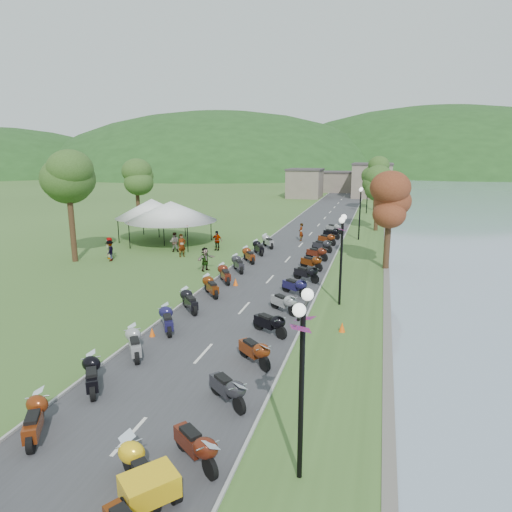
% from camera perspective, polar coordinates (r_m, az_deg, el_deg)
% --- Properties ---
extents(road, '(7.00, 120.00, 0.02)m').
position_cam_1_polar(road, '(48.07, 6.85, 2.77)').
color(road, '#3D3D40').
rests_on(road, ground).
extents(hills_backdrop, '(360.00, 120.00, 76.00)m').
position_cam_1_polar(hills_backdrop, '(207.09, 13.70, 10.28)').
color(hills_backdrop, '#285621').
rests_on(hills_backdrop, ground).
extents(far_building, '(18.00, 16.00, 5.00)m').
position_cam_1_polar(far_building, '(92.43, 9.95, 9.09)').
color(far_building, slate).
rests_on(far_building, ground).
extents(yellow_trike, '(2.87, 2.77, 1.13)m').
position_cam_1_polar(yellow_trike, '(13.03, -14.34, -24.77)').
color(yellow_trike, yellow).
rests_on(yellow_trike, ground).
extents(moto_row_left, '(2.60, 39.88, 1.10)m').
position_cam_1_polar(moto_row_left, '(23.65, -9.61, -6.75)').
color(moto_row_left, '#331411').
rests_on(moto_row_left, ground).
extents(moto_row_right, '(2.60, 43.20, 1.10)m').
position_cam_1_polar(moto_row_right, '(28.96, 5.60, -2.93)').
color(moto_row_right, '#331411').
rests_on(moto_row_right, ground).
extents(streetlamp_near, '(1.40, 1.40, 5.00)m').
position_cam_1_polar(streetlamp_near, '(12.12, 5.69, -16.54)').
color(streetlamp_near, black).
rests_on(streetlamp_near, ground).
extents(vendor_tent_main, '(5.58, 5.58, 4.00)m').
position_cam_1_polar(vendor_tent_main, '(42.83, -10.50, 4.09)').
color(vendor_tent_main, silver).
rests_on(vendor_tent_main, ground).
extents(vendor_tent_side, '(4.68, 4.68, 4.00)m').
position_cam_1_polar(vendor_tent_side, '(45.36, -12.82, 4.47)').
color(vendor_tent_side, silver).
rests_on(vendor_tent_side, ground).
extents(tree_park_left, '(3.81, 3.81, 10.58)m').
position_cam_1_polar(tree_park_left, '(37.80, -22.32, 7.21)').
color(tree_park_left, '#3E6425').
rests_on(tree_park_left, ground).
extents(tree_lakeside, '(2.79, 2.79, 7.74)m').
position_cam_1_polar(tree_lakeside, '(34.26, 16.28, 4.77)').
color(tree_lakeside, '#3E6425').
rests_on(tree_lakeside, ground).
extents(pedestrian_a, '(0.81, 0.85, 1.89)m').
position_cam_1_polar(pedestrian_a, '(37.91, -9.20, -0.08)').
color(pedestrian_a, slate).
rests_on(pedestrian_a, ground).
extents(pedestrian_b, '(0.92, 0.66, 1.70)m').
position_cam_1_polar(pedestrian_b, '(39.90, -10.12, 0.54)').
color(pedestrian_b, slate).
rests_on(pedestrian_b, ground).
extents(pedestrian_c, '(0.71, 1.15, 1.66)m').
position_cam_1_polar(pedestrian_c, '(37.75, -17.71, -0.59)').
color(pedestrian_c, slate).
rests_on(pedestrian_c, ground).
extents(traffic_cone_near, '(0.28, 0.28, 0.44)m').
position_cam_1_polar(traffic_cone_near, '(22.08, -12.85, -9.26)').
color(traffic_cone_near, '#F2590C').
rests_on(traffic_cone_near, ground).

